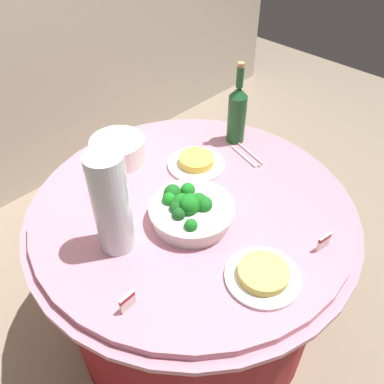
# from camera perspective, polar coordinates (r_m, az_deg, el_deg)

# --- Properties ---
(ground_plane) EXTENTS (6.00, 6.00, 0.00)m
(ground_plane) POSITION_cam_1_polar(r_m,az_deg,el_deg) (1.99, 0.00, -17.25)
(ground_plane) COLOR gray
(buffet_table) EXTENTS (1.16, 1.16, 0.74)m
(buffet_table) POSITION_cam_1_polar(r_m,az_deg,el_deg) (1.68, 0.00, -10.62)
(buffet_table) COLOR maroon
(buffet_table) RESTS_ON ground_plane
(broccoli_bowl) EXTENTS (0.28, 0.28, 0.12)m
(broccoli_bowl) POSITION_cam_1_polar(r_m,az_deg,el_deg) (1.32, -0.24, -2.49)
(broccoli_bowl) COLOR white
(broccoli_bowl) RESTS_ON buffet_table
(plate_stack) EXTENTS (0.21, 0.21, 0.09)m
(plate_stack) POSITION_cam_1_polar(r_m,az_deg,el_deg) (1.60, -10.30, 5.86)
(plate_stack) COLOR white
(plate_stack) RESTS_ON buffet_table
(wine_bottle) EXTENTS (0.07, 0.07, 0.34)m
(wine_bottle) POSITION_cam_1_polar(r_m,az_deg,el_deg) (1.65, 6.32, 10.98)
(wine_bottle) COLOR #195024
(wine_bottle) RESTS_ON buffet_table
(decorative_fruit_vase) EXTENTS (0.11, 0.11, 0.34)m
(decorative_fruit_vase) POSITION_cam_1_polar(r_m,az_deg,el_deg) (1.20, -11.11, -2.37)
(decorative_fruit_vase) COLOR silver
(decorative_fruit_vase) RESTS_ON buffet_table
(serving_tongs) EXTENTS (0.08, 0.17, 0.01)m
(serving_tongs) POSITION_cam_1_polar(r_m,az_deg,el_deg) (1.63, 7.84, 5.03)
(serving_tongs) COLOR silver
(serving_tongs) RESTS_ON buffet_table
(food_plate_noodles) EXTENTS (0.22, 0.22, 0.04)m
(food_plate_noodles) POSITION_cam_1_polar(r_m,az_deg,el_deg) (1.20, 9.91, -11.37)
(food_plate_noodles) COLOR white
(food_plate_noodles) RESTS_ON buffet_table
(food_plate_fried_egg) EXTENTS (0.22, 0.22, 0.04)m
(food_plate_fried_egg) POSITION_cam_1_polar(r_m,az_deg,el_deg) (1.56, 0.61, 4.17)
(food_plate_fried_egg) COLOR white
(food_plate_fried_egg) RESTS_ON buffet_table
(label_placard_front) EXTENTS (0.05, 0.01, 0.05)m
(label_placard_front) POSITION_cam_1_polar(r_m,az_deg,el_deg) (1.13, -9.03, -14.86)
(label_placard_front) COLOR white
(label_placard_front) RESTS_ON buffet_table
(label_placard_mid) EXTENTS (0.05, 0.02, 0.05)m
(label_placard_mid) POSITION_cam_1_polar(r_m,az_deg,el_deg) (1.31, 17.97, -6.57)
(label_placard_mid) COLOR white
(label_placard_mid) RESTS_ON buffet_table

